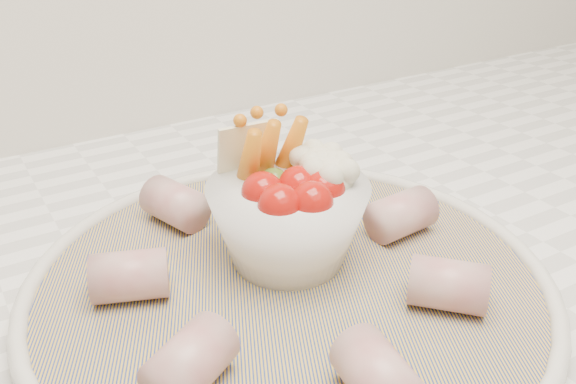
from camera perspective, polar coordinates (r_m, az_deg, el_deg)
serving_platter at (r=0.46m, az=0.09°, el=-8.24°), size 0.50×0.50×0.02m
veggie_bowl at (r=0.46m, az=0.17°, el=-1.72°), size 0.12×0.12×0.11m
cured_meat_rolls at (r=0.45m, az=-0.05°, el=-6.08°), size 0.27×0.30×0.03m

